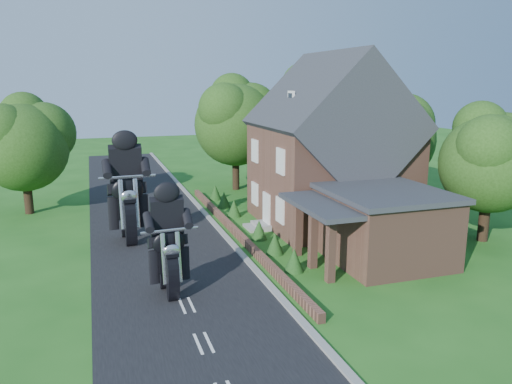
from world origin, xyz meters
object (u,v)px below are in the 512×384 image
object	(u,v)px
motorcycle_lead	(169,279)
motorcycle_follow	(129,225)
garden_wall	(236,232)
house	(330,152)
annex	(381,224)

from	to	relation	value
motorcycle_lead	motorcycle_follow	distance (m)	7.69
motorcycle_lead	motorcycle_follow	xyz separation A→B (m)	(-1.00, 7.62, 0.20)
garden_wall	house	size ratio (longest dim) A/B	2.15
motorcycle_follow	annex	bearing A→B (deg)	147.25
annex	motorcycle_follow	xyz separation A→B (m)	(-11.32, 6.64, -0.87)
house	motorcycle_follow	bearing A→B (deg)	-179.22
annex	house	bearing A→B (deg)	84.76
house	garden_wall	bearing A→B (deg)	-170.83
garden_wall	motorcycle_lead	bearing A→B (deg)	-125.04
motorcycle_follow	motorcycle_lead	bearing A→B (deg)	95.07
house	motorcycle_follow	size ratio (longest dim) A/B	5.29
annex	motorcycle_follow	size ratio (longest dim) A/B	3.64
garden_wall	annex	world-z (taller)	annex
annex	motorcycle_follow	bearing A→B (deg)	149.62
house	annex	xyz separation A→B (m)	(-0.62, -6.80, -2.58)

